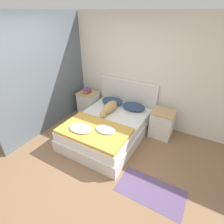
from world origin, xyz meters
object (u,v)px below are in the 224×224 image
nightstand_left (88,103)px  nightstand_right (162,124)px  book_stack (87,91)px  bed (108,129)px  pillow_left (112,101)px  pillow_right (134,107)px  dog (109,108)px

nightstand_left → nightstand_right: 2.05m
nightstand_left → book_stack: bearing=-86.4°
bed → pillow_left: 0.84m
nightstand_right → bed: bearing=-146.9°
pillow_right → book_stack: (-1.32, -0.08, 0.15)m
nightstand_left → pillow_right: 1.34m
nightstand_left → pillow_left: bearing=4.4°
pillow_left → book_stack: size_ratio=2.43×
nightstand_left → dog: dog is taller
pillow_right → dog: dog is taller
bed → nightstand_right: nightstand_right is taller
pillow_left → pillow_right: 0.59m
nightstand_left → nightstand_right: (2.05, 0.00, 0.00)m
nightstand_left → pillow_right: (1.32, 0.06, 0.22)m
bed → nightstand_right: 1.23m
dog → pillow_right: bearing=42.7°
nightstand_left → pillow_left: nightstand_left is taller
pillow_left → nightstand_left: bearing=-175.6°
bed → nightstand_left: size_ratio=3.09×
dog → book_stack: 0.95m
dog → book_stack: (-0.88, 0.32, 0.11)m
bed → dog: size_ratio=2.54×
nightstand_left → dog: bearing=-21.5°
nightstand_right → pillow_left: (-1.32, 0.06, 0.22)m
pillow_left → bed: bearing=-67.8°
nightstand_left → dog: size_ratio=0.82×
book_stack → nightstand_right: bearing=0.7°
nightstand_right → pillow_left: bearing=177.6°
bed → nightstand_left: nightstand_left is taller
pillow_left → book_stack: book_stack is taller
bed → nightstand_left: bearing=146.9°
pillow_left → nightstand_right: bearing=-2.4°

